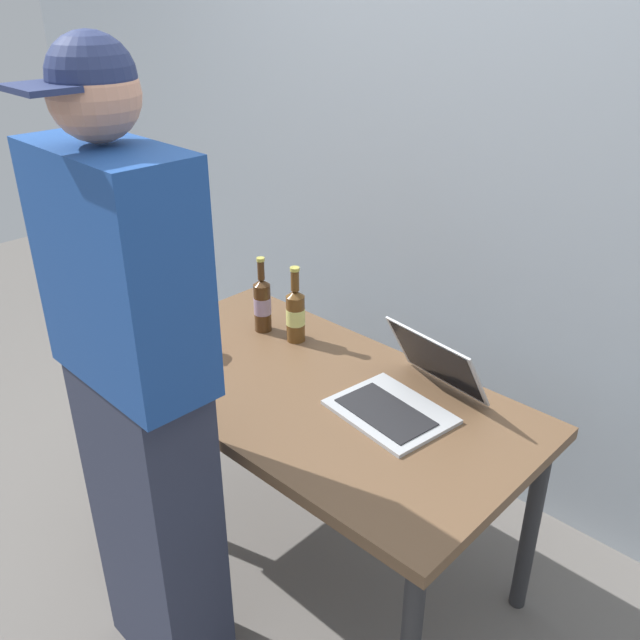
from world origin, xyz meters
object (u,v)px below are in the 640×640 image
laptop (408,392)px  beer_bottle_dark (296,313)px  coffee_mug (196,341)px  beer_bottle_green (262,303)px  person_figure (140,407)px

laptop → beer_bottle_dark: (-0.54, 0.06, 0.06)m
beer_bottle_dark → coffee_mug: size_ratio=2.25×
laptop → beer_bottle_dark: bearing=173.8°
laptop → beer_bottle_dark: size_ratio=1.51×
beer_bottle_green → person_figure: size_ratio=0.16×
beer_bottle_green → coffee_mug: size_ratio=2.29×
person_figure → coffee_mug: 0.60m
person_figure → coffee_mug: (-0.38, 0.45, -0.13)m
beer_bottle_dark → person_figure: (0.20, -0.75, 0.08)m
person_figure → coffee_mug: person_figure is taller
beer_bottle_dark → beer_bottle_green: 0.14m
beer_bottle_green → person_figure: 0.81m
laptop → person_figure: person_figure is taller
laptop → person_figure: (-0.33, -0.69, 0.13)m
laptop → beer_bottle_green: beer_bottle_green is taller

